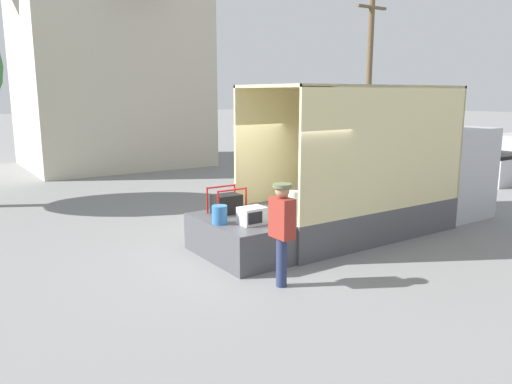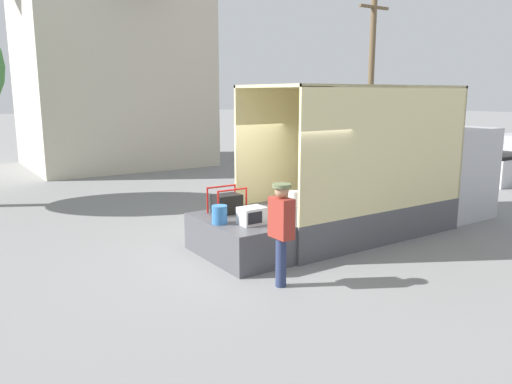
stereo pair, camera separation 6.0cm
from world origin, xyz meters
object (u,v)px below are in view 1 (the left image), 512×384
box_truck (396,184)px  utility_pole (369,76)px  microwave (252,216)px  worker_person (282,224)px  orange_bucket (220,215)px  portable_generator (228,203)px

box_truck → utility_pole: (8.41, 9.02, 3.00)m
box_truck → utility_pole: 12.69m
microwave → worker_person: 1.33m
orange_bucket → worker_person: size_ratio=0.20×
orange_bucket → utility_pole: 16.49m
microwave → portable_generator: size_ratio=0.69×
portable_generator → orange_bucket: (-0.57, -0.66, -0.03)m
microwave → portable_generator: portable_generator is taller
portable_generator → worker_person: worker_person is taller
box_truck → utility_pole: utility_pole is taller
microwave → worker_person: bearing=-101.8°
portable_generator → worker_person: size_ratio=0.40×
box_truck → orange_bucket: size_ratio=18.86×
microwave → orange_bucket: bearing=144.0°
portable_generator → utility_pole: 15.66m
portable_generator → box_truck: bearing=-7.6°
box_truck → portable_generator: bearing=172.4°
worker_person → utility_pole: (13.18, 10.75, 2.92)m
box_truck → orange_bucket: bearing=-179.2°
microwave → worker_person: (-0.27, -1.29, 0.16)m
box_truck → microwave: size_ratio=13.82×
microwave → orange_bucket: size_ratio=1.36×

